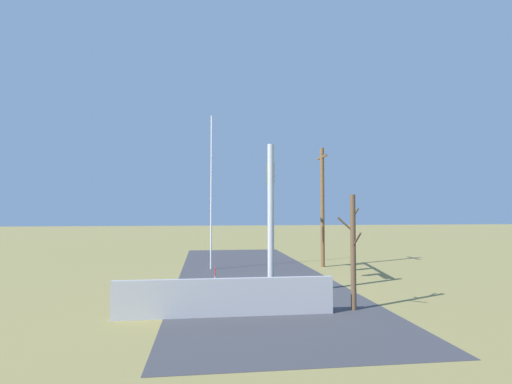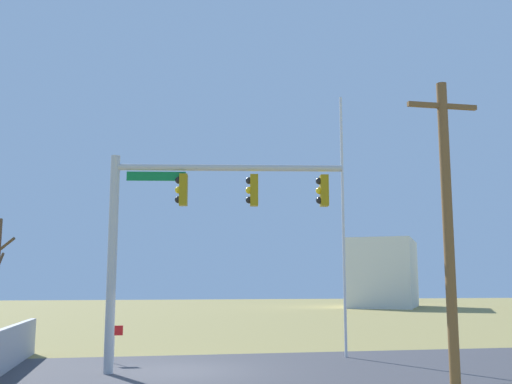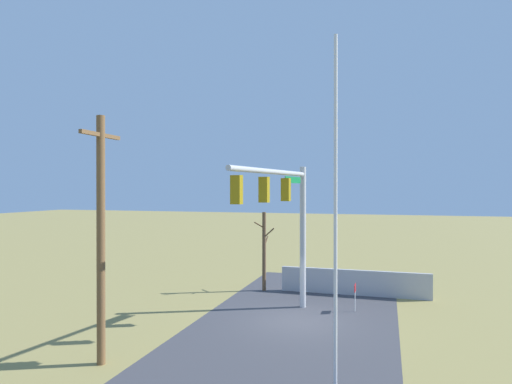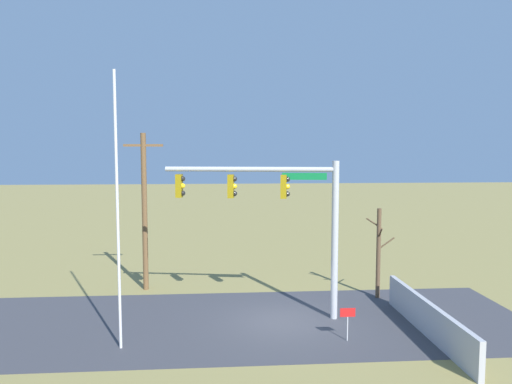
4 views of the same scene
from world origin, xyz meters
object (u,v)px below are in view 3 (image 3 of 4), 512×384
(signal_mast, at_px, (285,209))
(bare_tree, at_px, (264,250))
(flagpole, at_px, (335,213))
(utility_pole, at_px, (101,235))
(open_sign, at_px, (355,291))

(signal_mast, xyz_separation_m, bare_tree, (4.81, 2.26, -2.47))
(flagpole, distance_m, utility_pole, 7.24)
(utility_pole, height_order, open_sign, utility_pole)
(flagpole, bearing_deg, bare_tree, 24.82)
(open_sign, bearing_deg, utility_pole, 139.10)
(signal_mast, xyz_separation_m, utility_pole, (-6.23, 4.45, -0.60))
(utility_pole, bearing_deg, open_sign, -40.90)
(bare_tree, distance_m, open_sign, 5.83)
(flagpole, bearing_deg, signal_mast, 24.50)
(flagpole, relative_size, open_sign, 7.85)
(open_sign, bearing_deg, flagpole, -179.71)
(utility_pole, bearing_deg, signal_mast, -35.55)
(flagpole, bearing_deg, open_sign, 0.29)
(signal_mast, relative_size, utility_pole, 0.91)
(utility_pole, relative_size, open_sign, 6.33)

